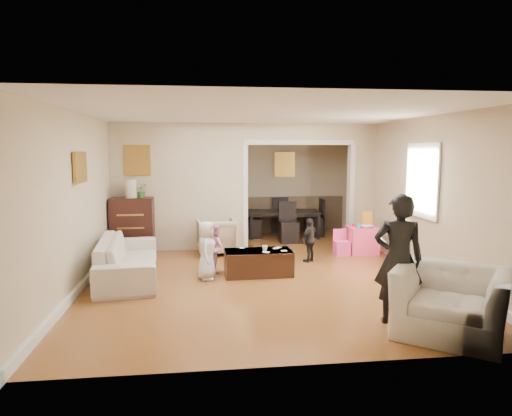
{
  "coord_description": "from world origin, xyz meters",
  "views": [
    {
      "loc": [
        -0.93,
        -7.51,
        2.06
      ],
      "look_at": [
        0.0,
        0.2,
        1.05
      ],
      "focal_mm": 31.57,
      "sensor_mm": 36.0,
      "label": 1
    }
  ],
  "objects": [
    {
      "name": "toy_block",
      "position": [
        2.11,
        1.1,
        0.56
      ],
      "size": [
        0.09,
        0.08,
        0.05
      ],
      "primitive_type": "cube",
      "rotation": [
        0.0,
        0.0,
        0.32
      ],
      "color": "red",
      "rests_on": "play_table"
    },
    {
      "name": "partition_right",
      "position": [
        2.48,
        1.8,
        1.3
      ],
      "size": [
        0.55,
        0.18,
        2.6
      ],
      "primitive_type": "cube",
      "color": "#C8B892",
      "rests_on": "ground"
    },
    {
      "name": "dining_table",
      "position": [
        0.98,
        2.88,
        0.3
      ],
      "size": [
        1.78,
        1.08,
        0.6
      ],
      "primitive_type": "imported",
      "rotation": [
        0.0,
        0.0,
        -0.07
      ],
      "color": "black",
      "rests_on": "ground"
    },
    {
      "name": "play_table",
      "position": [
        2.23,
        0.98,
        0.27
      ],
      "size": [
        0.57,
        0.57,
        0.53
      ],
      "primitive_type": "cube",
      "rotation": [
        0.0,
        0.0,
        -0.03
      ],
      "color": "#F94175",
      "rests_on": "ground"
    },
    {
      "name": "coffee_cup",
      "position": [
        0.08,
        -0.36,
        0.46
      ],
      "size": [
        0.1,
        0.1,
        0.09
      ],
      "primitive_type": "imported",
      "rotation": [
        0.0,
        0.0,
        0.02
      ],
      "color": "beige",
      "rests_on": "coffee_table"
    },
    {
      "name": "framed_art_sofa_wall",
      "position": [
        -2.71,
        -0.6,
        1.8
      ],
      "size": [
        0.03,
        0.55,
        0.4
      ],
      "primitive_type": "cube",
      "color": "brown"
    },
    {
      "name": "sofa",
      "position": [
        -2.12,
        -0.26,
        0.33
      ],
      "size": [
        1.09,
        2.31,
        0.65
      ],
      "primitive_type": "imported",
      "rotation": [
        0.0,
        0.0,
        1.67
      ],
      "color": "beige",
      "rests_on": "ground"
    },
    {
      "name": "cyan_cup",
      "position": [
        2.13,
        0.93,
        0.57
      ],
      "size": [
        0.08,
        0.08,
        0.08
      ],
      "primitive_type": "cylinder",
      "color": "#26B5C2",
      "rests_on": "play_table"
    },
    {
      "name": "partition_header",
      "position": [
        1.1,
        1.8,
        2.42
      ],
      "size": [
        2.22,
        0.18,
        0.35
      ],
      "primitive_type": "cube",
      "color": "#C8B892",
      "rests_on": "partition_right"
    },
    {
      "name": "table_lamp",
      "position": [
        -2.3,
        1.47,
        1.3
      ],
      "size": [
        0.22,
        0.22,
        0.36
      ],
      "primitive_type": "cylinder",
      "color": "beige",
      "rests_on": "dresser"
    },
    {
      "name": "child_kneel_b",
      "position": [
        -0.72,
        -0.01,
        0.41
      ],
      "size": [
        0.43,
        0.49,
        0.82
      ],
      "primitive_type": "imported",
      "rotation": [
        0.0,
        0.0,
        1.94
      ],
      "color": "pink",
      "rests_on": "ground"
    },
    {
      "name": "framed_art_alcove",
      "position": [
        1.1,
        3.44,
        1.7
      ],
      "size": [
        0.45,
        0.03,
        0.55
      ],
      "primitive_type": "cube",
      "color": "brown"
    },
    {
      "name": "child_toddler",
      "position": [
        1.03,
        0.44,
        0.41
      ],
      "size": [
        0.49,
        0.47,
        0.82
      ],
      "primitive_type": "imported",
      "rotation": [
        0.0,
        0.0,
        -2.42
      ],
      "color": "black",
      "rests_on": "ground"
    },
    {
      "name": "adult_person",
      "position": [
        1.36,
        -2.57,
        0.78
      ],
      "size": [
        0.65,
        0.51,
        1.55
      ],
      "primitive_type": "imported",
      "rotation": [
        0.0,
        0.0,
        2.87
      ],
      "color": "black",
      "rests_on": "ground"
    },
    {
      "name": "dresser",
      "position": [
        -2.3,
        1.47,
        0.56
      ],
      "size": [
        0.82,
        0.46,
        1.12
      ],
      "primitive_type": "cube",
      "color": "black",
      "rests_on": "ground"
    },
    {
      "name": "craft_papers",
      "position": [
        0.17,
        -0.28,
        0.41
      ],
      "size": [
        0.77,
        0.49,
        0.0
      ],
      "color": "white",
      "rests_on": "coffee_table"
    },
    {
      "name": "framed_art_partition",
      "position": [
        -2.2,
        1.7,
        1.85
      ],
      "size": [
        0.45,
        0.03,
        0.55
      ],
      "primitive_type": "cube",
      "color": "brown",
      "rests_on": "partition_left"
    },
    {
      "name": "window_pane",
      "position": [
        2.73,
        -0.4,
        1.55
      ],
      "size": [
        0.03,
        0.95,
        1.1
      ],
      "primitive_type": "cube",
      "color": "white",
      "rests_on": "ground"
    },
    {
      "name": "floor",
      "position": [
        0.0,
        0.0,
        0.0
      ],
      "size": [
        7.0,
        7.0,
        0.0
      ],
      "primitive_type": "plane",
      "color": "#9C5328",
      "rests_on": "ground"
    },
    {
      "name": "cereal_box",
      "position": [
        2.35,
        1.08,
        0.68
      ],
      "size": [
        0.2,
        0.08,
        0.3
      ],
      "primitive_type": "cube",
      "rotation": [
        0.0,
        0.0,
        -0.03
      ],
      "color": "gold",
      "rests_on": "play_table"
    },
    {
      "name": "play_bowl",
      "position": [
        2.28,
        0.86,
        0.56
      ],
      "size": [
        0.24,
        0.24,
        0.06
      ],
      "primitive_type": "imported",
      "rotation": [
        0.0,
        0.0,
        -0.03
      ],
      "color": "white",
      "rests_on": "play_table"
    },
    {
      "name": "armchair_front",
      "position": [
        1.79,
        -2.98,
        0.38
      ],
      "size": [
        1.53,
        1.51,
        0.75
      ],
      "primitive_type": "imported",
      "rotation": [
        0.0,
        0.0,
        -0.64
      ],
      "color": "beige",
      "rests_on": "ground"
    },
    {
      "name": "partition_left",
      "position": [
        -1.38,
        1.8,
        1.3
      ],
      "size": [
        2.75,
        0.18,
        2.6
      ],
      "primitive_type": "cube",
      "color": "#C8B892",
      "rests_on": "ground"
    },
    {
      "name": "potted_plant",
      "position": [
        -2.1,
        1.47,
        1.26
      ],
      "size": [
        0.24,
        0.21,
        0.27
      ],
      "primitive_type": "imported",
      "color": "#386D30",
      "rests_on": "dresser"
    },
    {
      "name": "coffee_table",
      "position": [
        -0.02,
        -0.31,
        0.21
      ],
      "size": [
        1.11,
        0.57,
        0.41
      ],
      "primitive_type": "cube",
      "rotation": [
        0.0,
        0.0,
        0.02
      ],
      "color": "#3C1E13",
      "rests_on": "ground"
    },
    {
      "name": "child_kneel_a",
      "position": [
        -0.87,
        -0.46,
        0.47
      ],
      "size": [
        0.36,
        0.5,
        0.93
      ],
      "primitive_type": "imported",
      "rotation": [
        0.0,
        0.0,
        1.42
      ],
      "color": "silver",
      "rests_on": "ground"
    },
    {
      "name": "armchair_back",
      "position": [
        -0.65,
        1.3,
        0.35
      ],
      "size": [
        0.82,
        0.83,
        0.7
      ],
      "primitive_type": "imported",
      "rotation": [
        0.0,
        0.0,
        3.24
      ],
      "color": "tan",
      "rests_on": "ground"
    }
  ]
}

